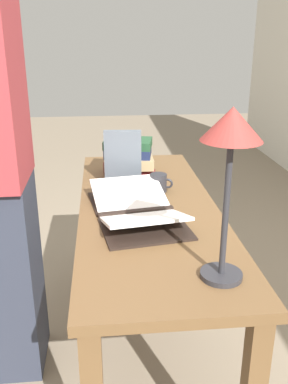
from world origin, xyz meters
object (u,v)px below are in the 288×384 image
at_px(open_book, 136,209).
at_px(book_standing_upright, 123,158).
at_px(coffee_mug, 159,183).
at_px(person_reader, 2,172).
at_px(book_stack_tall, 128,158).
at_px(reading_lamp, 231,143).

bearing_deg(open_book, book_standing_upright, 176.35).
distance_m(coffee_mug, person_reader, 0.67).
xyz_separation_m(book_stack_tall, book_standing_upright, (0.15, -0.03, 0.04)).
bearing_deg(person_reader, book_standing_upright, -62.28).
bearing_deg(coffee_mug, reading_lamp, 6.86).
distance_m(open_book, coffee_mug, 0.28).
relative_size(book_stack_tall, person_reader, 0.14).
distance_m(book_stack_tall, reading_lamp, 1.04).
xyz_separation_m(book_stack_tall, person_reader, (0.40, -0.52, 0.08)).
bearing_deg(book_stack_tall, coffee_mug, 25.81).
height_order(reading_lamp, coffee_mug, reading_lamp).
height_order(book_standing_upright, person_reader, person_reader).
bearing_deg(reading_lamp, person_reader, -128.36).
height_order(book_standing_upright, reading_lamp, reading_lamp).
xyz_separation_m(open_book, book_stack_tall, (-0.50, 0.00, 0.06)).
bearing_deg(book_standing_upright, reading_lamp, 20.62).
bearing_deg(book_stack_tall, open_book, -0.25).
height_order(coffee_mug, person_reader, person_reader).
relative_size(book_standing_upright, coffee_mug, 2.55).
height_order(open_book, book_stack_tall, book_stack_tall).
bearing_deg(coffee_mug, book_standing_upright, -123.59).
relative_size(book_stack_tall, reading_lamp, 0.50).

